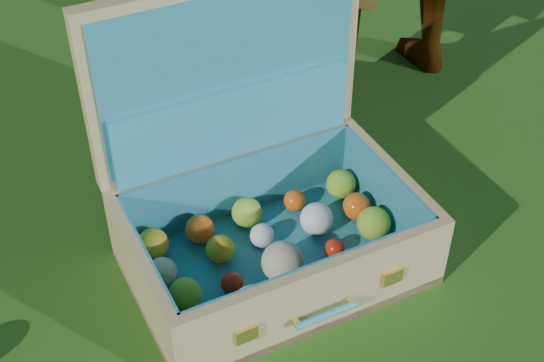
{
  "coord_description": "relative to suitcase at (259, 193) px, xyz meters",
  "views": [
    {
      "loc": [
        0.01,
        -0.91,
        1.14
      ],
      "look_at": [
        0.09,
        0.24,
        0.17
      ],
      "focal_mm": 50.0,
      "sensor_mm": 36.0,
      "label": 1
    }
  ],
  "objects": [
    {
      "name": "suitcase",
      "position": [
        0.0,
        0.0,
        0.0
      ],
      "size": [
        0.68,
        0.6,
        0.55
      ],
      "rotation": [
        0.0,
        0.0,
        0.4
      ],
      "color": "tan",
      "rests_on": "ground"
    },
    {
      "name": "ground",
      "position": [
        -0.06,
        -0.22,
        -0.15
      ],
      "size": [
        60.0,
        60.0,
        0.0
      ],
      "primitive_type": "plane",
      "color": "#215114",
      "rests_on": "ground"
    }
  ]
}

